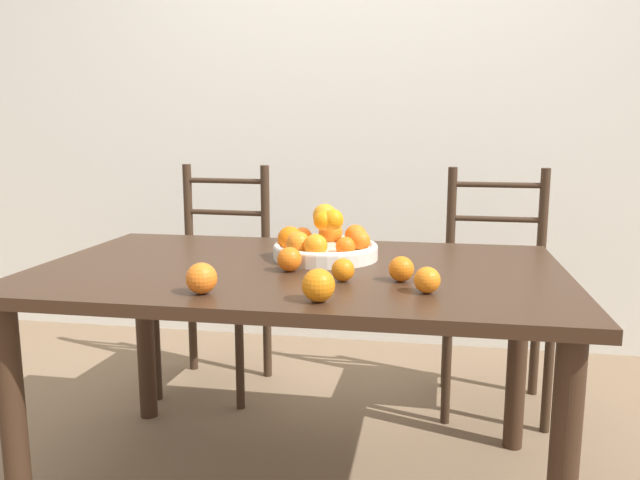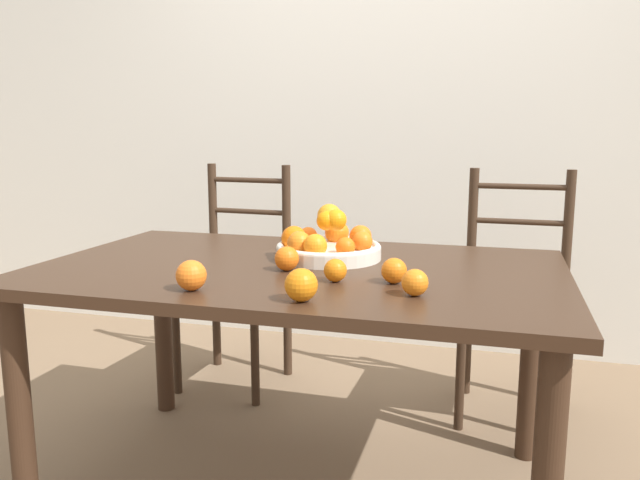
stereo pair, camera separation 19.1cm
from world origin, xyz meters
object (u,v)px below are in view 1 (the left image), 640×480
orange_loose_5 (318,285)px  chair_right (495,294)px  orange_loose_0 (289,259)px  orange_loose_2 (343,270)px  chair_left (216,282)px  orange_loose_1 (401,269)px  orange_loose_4 (202,278)px  fruit_bowl (325,244)px  orange_loose_3 (427,280)px

orange_loose_5 → chair_right: bearing=64.9°
orange_loose_5 → chair_right: chair_right is taller
orange_loose_0 → orange_loose_2: size_ratio=1.14×
orange_loose_5 → chair_left: (-0.67, 1.15, -0.30)m
orange_loose_1 → orange_loose_4: bearing=-156.1°
orange_loose_2 → orange_loose_1: bearing=9.2°
orange_loose_2 → orange_loose_4: orange_loose_4 is taller
fruit_bowl → orange_loose_4: size_ratio=4.23×
orange_loose_4 → chair_left: size_ratio=0.08×
orange_loose_1 → orange_loose_2: bearing=-170.8°
fruit_bowl → orange_loose_1: (0.26, -0.27, -0.01)m
fruit_bowl → orange_loose_3: 0.51m
orange_loose_0 → chair_left: size_ratio=0.07×
fruit_bowl → orange_loose_4: fruit_bowl is taller
orange_loose_3 → chair_left: chair_left is taller
fruit_bowl → orange_loose_0: (-0.07, -0.20, -0.01)m
orange_loose_2 → chair_right: size_ratio=0.06×
orange_loose_3 → chair_right: size_ratio=0.07×
orange_loose_5 → orange_loose_2: bearing=82.1°
orange_loose_1 → orange_loose_2: 0.16m
orange_loose_3 → chair_right: chair_right is taller
fruit_bowl → orange_loose_2: 0.31m
orange_loose_3 → orange_loose_4: 0.58m
orange_loose_2 → orange_loose_4: size_ratio=0.80×
orange_loose_5 → orange_loose_4: bearing=175.9°
orange_loose_2 → orange_loose_5: (-0.03, -0.22, 0.01)m
orange_loose_3 → orange_loose_2: bearing=159.2°
orange_loose_4 → chair_left: 1.22m
orange_loose_1 → orange_loose_5: bearing=-128.0°
orange_loose_3 → chair_left: (-0.93, 1.02, -0.29)m
orange_loose_0 → orange_loose_3: size_ratio=1.07×
orange_loose_1 → orange_loose_2: size_ratio=1.10×
orange_loose_1 → orange_loose_3: 0.13m
fruit_bowl → chair_right: (0.61, 0.64, -0.31)m
fruit_bowl → orange_loose_0: 0.22m
orange_loose_0 → orange_loose_1: orange_loose_0 is taller
chair_right → fruit_bowl: bearing=-132.5°
fruit_bowl → orange_loose_4: 0.54m
chair_left → orange_loose_5: bearing=-56.1°
chair_left → chair_right: (1.21, 0.00, 0.00)m
orange_loose_4 → orange_loose_2: bearing=29.9°
fruit_bowl → chair_left: 0.93m
orange_loose_3 → chair_left: 1.42m
chair_left → chair_right: size_ratio=1.00×
orange_loose_3 → chair_right: 1.10m
fruit_bowl → chair_right: bearing=46.2°
orange_loose_4 → chair_left: chair_left is taller
orange_loose_3 → orange_loose_5: size_ratio=0.83×
orange_loose_0 → chair_left: bearing=122.2°
orange_loose_3 → orange_loose_5: (-0.26, -0.13, 0.01)m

